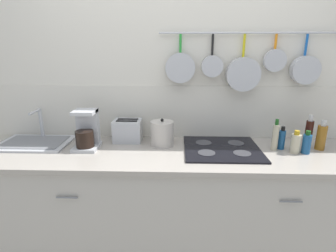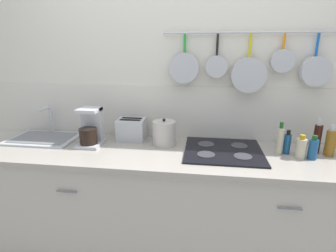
{
  "view_description": "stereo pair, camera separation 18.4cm",
  "coord_description": "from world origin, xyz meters",
  "px_view_note": "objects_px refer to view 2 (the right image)",
  "views": [
    {
      "loc": [
        -0.01,
        -1.76,
        1.63
      ],
      "look_at": [
        -0.07,
        0.0,
        1.11
      ],
      "focal_mm": 28.0,
      "sensor_mm": 36.0,
      "label": 1
    },
    {
      "loc": [
        0.17,
        -1.75,
        1.63
      ],
      "look_at": [
        -0.07,
        0.0,
        1.11
      ],
      "focal_mm": 28.0,
      "sensor_mm": 36.0,
      "label": 2
    }
  ],
  "objects_px": {
    "toaster": "(131,129)",
    "bottle_cooking_wine": "(313,149)",
    "kettle": "(164,133)",
    "bottle_dish_soap": "(301,148)",
    "bottle_olive_oil": "(317,138)",
    "bottle_vinegar": "(331,142)",
    "bottle_sesame_oil": "(287,143)",
    "bottle_hot_sauce": "(280,140)",
    "coffee_maker": "(91,129)"
  },
  "relations": [
    {
      "from": "bottle_hot_sauce",
      "to": "bottle_vinegar",
      "type": "distance_m",
      "value": 0.34
    },
    {
      "from": "bottle_hot_sauce",
      "to": "bottle_vinegar",
      "type": "bearing_deg",
      "value": 3.94
    },
    {
      "from": "bottle_sesame_oil",
      "to": "toaster",
      "type": "bearing_deg",
      "value": 173.2
    },
    {
      "from": "coffee_maker",
      "to": "bottle_olive_oil",
      "type": "relative_size",
      "value": 1.15
    },
    {
      "from": "bottle_sesame_oil",
      "to": "bottle_vinegar",
      "type": "height_order",
      "value": "bottle_vinegar"
    },
    {
      "from": "bottle_sesame_oil",
      "to": "bottle_dish_soap",
      "type": "xyz_separation_m",
      "value": [
        0.07,
        -0.07,
        -0.0
      ]
    },
    {
      "from": "bottle_hot_sauce",
      "to": "toaster",
      "type": "bearing_deg",
      "value": 171.77
    },
    {
      "from": "coffee_maker",
      "to": "bottle_cooking_wine",
      "type": "height_order",
      "value": "coffee_maker"
    },
    {
      "from": "bottle_hot_sauce",
      "to": "bottle_vinegar",
      "type": "xyz_separation_m",
      "value": [
        0.34,
        0.02,
        -0.01
      ]
    },
    {
      "from": "kettle",
      "to": "toaster",
      "type": "bearing_deg",
      "value": 163.66
    },
    {
      "from": "bottle_sesame_oil",
      "to": "bottle_dish_soap",
      "type": "bearing_deg",
      "value": -47.25
    },
    {
      "from": "bottle_cooking_wine",
      "to": "bottle_olive_oil",
      "type": "bearing_deg",
      "value": 60.64
    },
    {
      "from": "bottle_olive_oil",
      "to": "bottle_cooking_wine",
      "type": "bearing_deg",
      "value": -119.36
    },
    {
      "from": "bottle_hot_sauce",
      "to": "bottle_cooking_wine",
      "type": "distance_m",
      "value": 0.21
    },
    {
      "from": "bottle_olive_oil",
      "to": "bottle_vinegar",
      "type": "distance_m",
      "value": 0.09
    },
    {
      "from": "toaster",
      "to": "bottle_dish_soap",
      "type": "distance_m",
      "value": 1.25
    },
    {
      "from": "bottle_sesame_oil",
      "to": "bottle_olive_oil",
      "type": "xyz_separation_m",
      "value": [
        0.21,
        0.05,
        0.03
      ]
    },
    {
      "from": "bottle_sesame_oil",
      "to": "bottle_cooking_wine",
      "type": "relative_size",
      "value": 1.03
    },
    {
      "from": "toaster",
      "to": "bottle_hot_sauce",
      "type": "xyz_separation_m",
      "value": [
        1.11,
        -0.16,
        0.02
      ]
    },
    {
      "from": "toaster",
      "to": "bottle_cooking_wine",
      "type": "distance_m",
      "value": 1.33
    },
    {
      "from": "kettle",
      "to": "bottle_dish_soap",
      "type": "relative_size",
      "value": 1.27
    },
    {
      "from": "bottle_sesame_oil",
      "to": "bottle_dish_soap",
      "type": "height_order",
      "value": "bottle_sesame_oil"
    },
    {
      "from": "bottle_olive_oil",
      "to": "bottle_vinegar",
      "type": "height_order",
      "value": "bottle_olive_oil"
    },
    {
      "from": "kettle",
      "to": "bottle_sesame_oil",
      "type": "height_order",
      "value": "kettle"
    },
    {
      "from": "coffee_maker",
      "to": "bottle_hot_sauce",
      "type": "relative_size",
      "value": 1.23
    },
    {
      "from": "bottle_cooking_wine",
      "to": "bottle_olive_oil",
      "type": "height_order",
      "value": "bottle_olive_oil"
    },
    {
      "from": "coffee_maker",
      "to": "bottle_vinegar",
      "type": "xyz_separation_m",
      "value": [
        1.73,
        0.01,
        -0.02
      ]
    },
    {
      "from": "kettle",
      "to": "bottle_sesame_oil",
      "type": "xyz_separation_m",
      "value": [
        0.89,
        -0.06,
        -0.02
      ]
    },
    {
      "from": "coffee_maker",
      "to": "bottle_sesame_oil",
      "type": "bearing_deg",
      "value": 0.38
    },
    {
      "from": "coffee_maker",
      "to": "bottle_cooking_wine",
      "type": "distance_m",
      "value": 1.59
    },
    {
      "from": "toaster",
      "to": "kettle",
      "type": "bearing_deg",
      "value": -16.34
    },
    {
      "from": "kettle",
      "to": "bottle_cooking_wine",
      "type": "distance_m",
      "value": 1.04
    },
    {
      "from": "bottle_dish_soap",
      "to": "bottle_cooking_wine",
      "type": "xyz_separation_m",
      "value": [
        0.07,
        -0.0,
        0.0
      ]
    },
    {
      "from": "bottle_hot_sauce",
      "to": "bottle_dish_soap",
      "type": "distance_m",
      "value": 0.14
    },
    {
      "from": "toaster",
      "to": "bottle_hot_sauce",
      "type": "distance_m",
      "value": 1.12
    },
    {
      "from": "bottle_vinegar",
      "to": "bottle_olive_oil",
      "type": "bearing_deg",
      "value": 148.97
    },
    {
      "from": "kettle",
      "to": "bottle_dish_soap",
      "type": "distance_m",
      "value": 0.96
    },
    {
      "from": "bottle_olive_oil",
      "to": "bottle_vinegar",
      "type": "xyz_separation_m",
      "value": [
        0.07,
        -0.04,
        -0.01
      ]
    },
    {
      "from": "bottle_vinegar",
      "to": "coffee_maker",
      "type": "bearing_deg",
      "value": -179.61
    },
    {
      "from": "coffee_maker",
      "to": "bottle_olive_oil",
      "type": "height_order",
      "value": "coffee_maker"
    },
    {
      "from": "bottle_dish_soap",
      "to": "bottle_cooking_wine",
      "type": "relative_size",
      "value": 0.99
    },
    {
      "from": "kettle",
      "to": "bottle_olive_oil",
      "type": "bearing_deg",
      "value": -0.58
    },
    {
      "from": "kettle",
      "to": "bottle_sesame_oil",
      "type": "distance_m",
      "value": 0.89
    },
    {
      "from": "kettle",
      "to": "bottle_sesame_oil",
      "type": "relative_size",
      "value": 1.22
    },
    {
      "from": "bottle_vinegar",
      "to": "kettle",
      "type": "bearing_deg",
      "value": 177.32
    },
    {
      "from": "bottle_hot_sauce",
      "to": "bottle_sesame_oil",
      "type": "relative_size",
      "value": 1.35
    },
    {
      "from": "bottle_cooking_wine",
      "to": "bottle_vinegar",
      "type": "xyz_separation_m",
      "value": [
        0.14,
        0.08,
        0.02
      ]
    },
    {
      "from": "kettle",
      "to": "bottle_vinegar",
      "type": "height_order",
      "value": "bottle_vinegar"
    },
    {
      "from": "toaster",
      "to": "bottle_cooking_wine",
      "type": "height_order",
      "value": "toaster"
    },
    {
      "from": "bottle_cooking_wine",
      "to": "bottle_olive_oil",
      "type": "distance_m",
      "value": 0.14
    }
  ]
}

